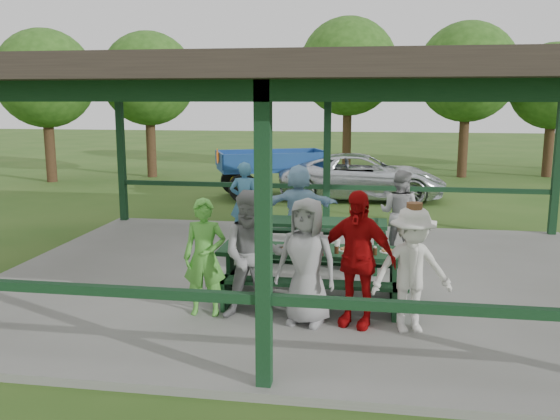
% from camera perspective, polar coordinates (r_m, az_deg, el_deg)
% --- Properties ---
extents(ground, '(90.00, 90.00, 0.00)m').
position_cam_1_polar(ground, '(9.74, 2.61, -6.84)').
color(ground, '#2C5119').
rests_on(ground, ground).
extents(concrete_slab, '(10.00, 8.00, 0.10)m').
position_cam_1_polar(concrete_slab, '(9.73, 2.61, -6.56)').
color(concrete_slab, slate).
rests_on(concrete_slab, ground).
extents(pavilion_structure, '(10.60, 8.60, 3.24)m').
position_cam_1_polar(pavilion_structure, '(9.30, 2.78, 12.13)').
color(pavilion_structure, black).
rests_on(pavilion_structure, concrete_slab).
extents(picnic_table_near, '(2.63, 1.39, 0.75)m').
position_cam_1_polar(picnic_table_near, '(8.41, 3.12, -5.59)').
color(picnic_table_near, black).
rests_on(picnic_table_near, concrete_slab).
extents(picnic_table_far, '(2.54, 1.39, 0.75)m').
position_cam_1_polar(picnic_table_far, '(10.36, 3.16, -2.50)').
color(picnic_table_far, black).
rests_on(picnic_table_far, concrete_slab).
extents(table_setting, '(2.35, 0.45, 0.10)m').
position_cam_1_polar(table_setting, '(8.34, 4.15, -3.55)').
color(table_setting, white).
rests_on(table_setting, picnic_table_near).
extents(contestant_green, '(0.60, 0.41, 1.56)m').
position_cam_1_polar(contestant_green, '(7.86, -7.24, -4.53)').
color(contestant_green, '#52AA39').
rests_on(contestant_green, concrete_slab).
extents(contestant_grey_left, '(0.91, 0.76, 1.69)m').
position_cam_1_polar(contestant_grey_left, '(7.64, -2.63, -4.39)').
color(contestant_grey_left, gray).
rests_on(contestant_grey_left, concrete_slab).
extents(contestant_grey_mid, '(0.89, 0.69, 1.62)m').
position_cam_1_polar(contestant_grey_mid, '(7.48, 2.57, -4.99)').
color(contestant_grey_mid, gray).
rests_on(contestant_grey_mid, concrete_slab).
extents(contestant_red, '(1.10, 0.72, 1.73)m').
position_cam_1_polar(contestant_red, '(7.47, 7.36, -4.65)').
color(contestant_red, '#9F080A').
rests_on(contestant_red, concrete_slab).
extents(contestant_white_fedora, '(1.12, 0.82, 1.61)m').
position_cam_1_polar(contestant_white_fedora, '(7.41, 12.57, -5.63)').
color(contestant_white_fedora, silver).
rests_on(contestant_white_fedora, concrete_slab).
extents(spectator_lblue, '(1.53, 0.60, 1.62)m').
position_cam_1_polar(spectator_lblue, '(11.30, 1.81, 0.36)').
color(spectator_lblue, '#8DBADB').
rests_on(spectator_lblue, concrete_slab).
extents(spectator_blue, '(0.64, 0.49, 1.60)m').
position_cam_1_polar(spectator_blue, '(11.94, -3.46, 0.85)').
color(spectator_blue, teal).
rests_on(spectator_blue, concrete_slab).
extents(spectator_grey, '(0.94, 0.85, 1.58)m').
position_cam_1_polar(spectator_grey, '(10.95, 11.44, -0.29)').
color(spectator_grey, '#97979A').
rests_on(spectator_grey, concrete_slab).
extents(pickup_truck, '(4.90, 2.37, 1.34)m').
position_cam_1_polar(pickup_truck, '(17.61, 7.89, 3.19)').
color(pickup_truck, silver).
rests_on(pickup_truck, ground).
extents(farm_trailer, '(4.26, 2.81, 1.50)m').
position_cam_1_polar(farm_trailer, '(17.81, -0.78, 3.62)').
color(farm_trailer, navy).
rests_on(farm_trailer, ground).
extents(tree_far_left, '(3.45, 3.45, 5.39)m').
position_cam_1_polar(tree_far_left, '(22.97, -12.54, 12.19)').
color(tree_far_left, '#312113').
rests_on(tree_far_left, ground).
extents(tree_left, '(3.97, 3.97, 6.20)m').
position_cam_1_polar(tree_left, '(24.89, 6.59, 13.52)').
color(tree_left, '#312113').
rests_on(tree_left, ground).
extents(tree_mid, '(3.67, 3.67, 5.74)m').
position_cam_1_polar(tree_mid, '(23.42, 17.58, 12.51)').
color(tree_mid, '#312113').
rests_on(tree_mid, ground).
extents(tree_right, '(3.20, 3.20, 5.00)m').
position_cam_1_polar(tree_right, '(24.66, 24.83, 10.74)').
color(tree_right, '#312113').
rests_on(tree_right, ground).
extents(tree_edge_left, '(3.41, 3.41, 5.33)m').
position_cam_1_polar(tree_edge_left, '(22.62, -21.67, 11.64)').
color(tree_edge_left, '#312113').
rests_on(tree_edge_left, ground).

